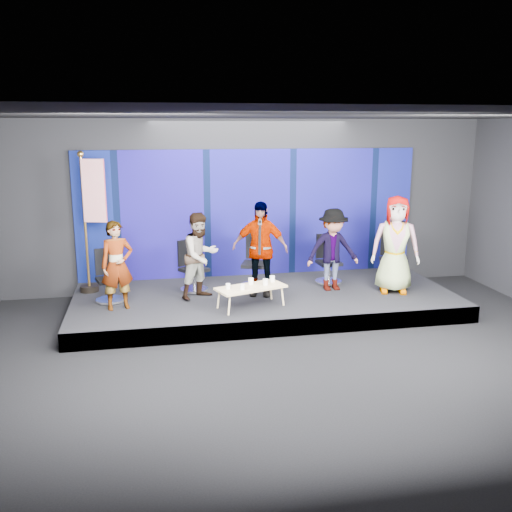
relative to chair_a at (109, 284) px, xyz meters
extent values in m
plane|color=black|center=(2.81, -2.58, -0.61)|extent=(10.00, 10.00, 0.00)
cube|color=black|center=(2.81, 1.42, 1.14)|extent=(10.00, 0.02, 3.50)
cube|color=black|center=(2.81, -6.58, 1.14)|extent=(10.00, 0.02, 3.50)
cube|color=black|center=(2.81, -2.58, 2.89)|extent=(10.00, 8.00, 0.02)
cube|color=black|center=(2.81, -0.08, -0.46)|extent=(7.00, 3.00, 0.30)
cube|color=#06144C|center=(2.81, 1.37, 0.99)|extent=(7.00, 0.08, 2.60)
cylinder|color=silver|center=(0.01, -0.05, -0.28)|extent=(0.65, 0.65, 0.05)
cylinder|color=silver|center=(0.01, -0.05, -0.08)|extent=(0.06, 0.06, 0.35)
cube|color=black|center=(0.01, -0.05, 0.10)|extent=(0.52, 0.52, 0.06)
cube|color=black|center=(-0.04, 0.16, 0.39)|extent=(0.39, 0.14, 0.48)
imported|color=black|center=(0.18, -0.46, 0.45)|extent=(0.63, 0.49, 1.52)
cylinder|color=silver|center=(1.54, 0.34, -0.28)|extent=(0.75, 0.75, 0.05)
cylinder|color=silver|center=(1.54, 0.34, -0.07)|extent=(0.06, 0.06, 0.36)
cube|color=black|center=(1.54, 0.34, 0.11)|extent=(0.60, 0.60, 0.06)
cube|color=black|center=(1.42, 0.52, 0.41)|extent=(0.36, 0.25, 0.50)
imported|color=black|center=(1.63, -0.10, 0.47)|extent=(0.96, 0.91, 1.56)
cylinder|color=silver|center=(2.72, 0.34, -0.28)|extent=(0.78, 0.78, 0.06)
cylinder|color=silver|center=(2.72, 0.34, -0.05)|extent=(0.07, 0.07, 0.40)
cube|color=black|center=(2.72, 0.34, 0.16)|extent=(0.62, 0.62, 0.07)
cube|color=black|center=(2.80, 0.56, 0.49)|extent=(0.43, 0.20, 0.55)
imported|color=black|center=(2.72, -0.11, 0.56)|extent=(1.10, 0.75, 1.74)
cylinder|color=silver|center=(4.21, 0.38, -0.28)|extent=(0.57, 0.57, 0.05)
cylinder|color=silver|center=(4.21, 0.38, -0.07)|extent=(0.06, 0.06, 0.36)
cube|color=black|center=(4.21, 0.38, 0.11)|extent=(0.45, 0.45, 0.06)
cube|color=black|center=(4.20, 0.60, 0.41)|extent=(0.40, 0.06, 0.50)
imported|color=black|center=(4.13, -0.06, 0.47)|extent=(1.03, 0.62, 1.56)
cylinder|color=silver|center=(5.39, 0.01, -0.28)|extent=(0.80, 0.80, 0.06)
cylinder|color=silver|center=(5.39, 0.01, -0.03)|extent=(0.07, 0.07, 0.42)
cube|color=black|center=(5.39, 0.01, 0.18)|extent=(0.64, 0.64, 0.07)
cube|color=black|center=(5.47, 0.25, 0.52)|extent=(0.46, 0.19, 0.58)
imported|color=black|center=(5.22, -0.41, 0.60)|extent=(1.02, 0.82, 1.82)
cube|color=tan|center=(2.41, -0.82, 0.04)|extent=(1.29, 0.86, 0.04)
cylinder|color=tan|center=(1.98, -1.18, -0.14)|extent=(0.03, 0.03, 0.33)
cylinder|color=tan|center=(1.86, -0.80, -0.14)|extent=(0.03, 0.03, 0.33)
cylinder|color=tan|center=(2.97, -0.84, -0.14)|extent=(0.03, 0.03, 0.33)
cylinder|color=tan|center=(2.84, -0.47, -0.14)|extent=(0.03, 0.03, 0.33)
cylinder|color=white|center=(2.01, -0.89, 0.10)|extent=(0.08, 0.08, 0.09)
cylinder|color=white|center=(2.24, -0.98, 0.11)|extent=(0.08, 0.08, 0.10)
cylinder|color=white|center=(2.44, -0.67, 0.11)|extent=(0.09, 0.09, 0.11)
cylinder|color=white|center=(2.68, -0.78, 0.11)|extent=(0.09, 0.09, 0.11)
cylinder|color=white|center=(2.84, -0.59, 0.11)|extent=(0.09, 0.09, 0.11)
cylinder|color=black|center=(-0.41, 0.71, -0.25)|extent=(0.35, 0.35, 0.11)
cylinder|color=gold|center=(-0.41, 0.71, 1.00)|extent=(0.05, 0.05, 2.40)
sphere|color=gold|center=(-0.41, 0.71, 2.25)|extent=(0.12, 0.12, 0.12)
cube|color=#AB1326|center=(-0.21, 0.63, 1.60)|extent=(0.42, 0.18, 1.15)
camera|label=1|loc=(0.69, -10.08, 2.76)|focal=40.00mm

